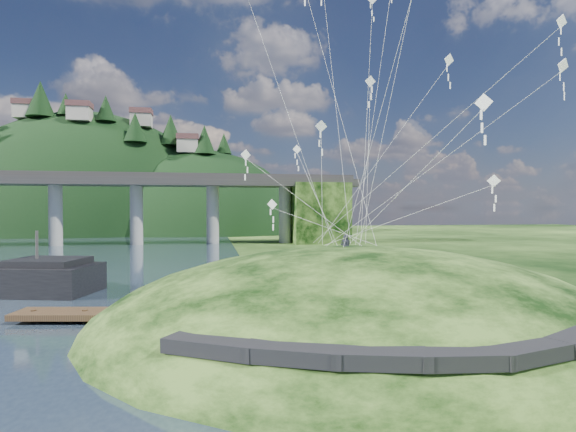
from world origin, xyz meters
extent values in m
plane|color=black|center=(0.00, 0.00, 0.00)|extent=(320.00, 320.00, 0.00)
ellipsoid|color=black|center=(8.00, 2.00, -1.50)|extent=(36.00, 32.00, 13.00)
cube|color=black|center=(-1.50, -8.00, 2.03)|extent=(4.32, 3.62, 0.71)
cube|color=black|center=(1.50, -9.65, 2.09)|extent=(4.10, 2.97, 0.61)
cube|color=black|center=(4.50, -10.65, 2.08)|extent=(3.85, 2.37, 0.62)
cube|color=black|center=(7.50, -11.10, 2.04)|extent=(3.62, 1.83, 0.66)
cube|color=black|center=(10.50, -10.90, 2.05)|extent=(3.82, 2.27, 0.68)
cylinder|color=gray|center=(-32.00, 70.00, 6.50)|extent=(2.60, 2.60, 13.00)
cylinder|color=gray|center=(-16.50, 70.00, 6.50)|extent=(2.60, 2.60, 13.00)
cylinder|color=gray|center=(-1.00, 70.00, 6.50)|extent=(2.60, 2.60, 13.00)
cylinder|color=gray|center=(14.50, 70.00, 6.50)|extent=(2.60, 2.60, 13.00)
cube|color=black|center=(22.00, 70.00, 6.50)|extent=(12.00, 11.00, 13.00)
ellipsoid|color=black|center=(-40.00, 126.00, -6.00)|extent=(96.00, 68.00, 88.00)
ellipsoid|color=black|center=(-5.00, 118.00, -10.00)|extent=(76.00, 56.00, 72.00)
cone|color=black|center=(-49.87, 114.63, 39.23)|extent=(8.01, 8.01, 10.54)
cone|color=black|center=(-42.87, 114.06, 37.88)|extent=(4.97, 4.97, 6.54)
cone|color=black|center=(-31.40, 112.04, 36.68)|extent=(5.83, 5.83, 7.67)
cone|color=black|center=(-22.45, 107.08, 30.58)|extent=(6.47, 6.47, 8.51)
cone|color=black|center=(-13.22, 113.99, 31.23)|extent=(7.13, 7.13, 9.38)
cone|color=black|center=(-3.12, 109.03, 27.87)|extent=(6.56, 6.56, 8.63)
cone|color=black|center=(2.77, 114.63, 27.68)|extent=(4.88, 4.88, 6.42)
cube|color=beige|center=(-55.00, 118.00, 35.99)|extent=(6.00, 5.00, 4.00)
cube|color=brown|center=(-55.00, 118.00, 38.69)|extent=(6.40, 5.40, 1.60)
cube|color=beige|center=(-38.00, 110.00, 34.28)|extent=(6.00, 5.00, 4.00)
cube|color=brown|center=(-38.00, 110.00, 36.98)|extent=(6.40, 5.40, 1.60)
cube|color=beige|center=(-22.00, 116.00, 34.18)|extent=(6.00, 5.00, 4.00)
cube|color=brown|center=(-22.00, 116.00, 36.88)|extent=(6.40, 5.40, 1.60)
cube|color=beige|center=(-8.00, 110.00, 25.88)|extent=(6.00, 5.00, 4.00)
cube|color=brown|center=(-8.00, 110.00, 28.58)|extent=(6.40, 5.40, 1.60)
cube|color=black|center=(-15.71, 16.16, 2.85)|extent=(6.91, 6.20, 0.59)
cylinder|color=#2D2B2B|center=(-16.66, 16.40, 4.12)|extent=(0.24, 0.24, 2.94)
cube|color=#342315|center=(-6.51, 4.86, 0.51)|extent=(16.17, 5.14, 0.40)
cylinder|color=#342315|center=(-13.26, 6.01, 0.23)|extent=(0.34, 0.34, 1.14)
cylinder|color=#342315|center=(-9.89, 5.43, 0.23)|extent=(0.34, 0.34, 1.14)
cylinder|color=#342315|center=(-6.51, 4.86, 0.23)|extent=(0.34, 0.34, 1.14)
cylinder|color=#342315|center=(-3.13, 4.29, 0.23)|extent=(0.34, 0.34, 1.14)
cylinder|color=#342315|center=(0.24, 3.72, 0.23)|extent=(0.34, 0.34, 1.14)
imported|color=#22242E|center=(7.52, 3.38, 5.72)|extent=(0.65, 0.59, 1.49)
imported|color=#22242E|center=(8.02, 4.80, 5.70)|extent=(0.79, 0.63, 1.59)
cube|color=white|center=(5.33, 6.96, 23.06)|extent=(0.10, 0.07, 0.47)
cube|color=white|center=(3.29, 9.31, 7.88)|extent=(0.73, 0.54, 0.85)
cube|color=white|center=(3.29, 9.31, 7.27)|extent=(0.11, 0.06, 0.50)
cube|color=white|center=(3.29, 9.31, 6.66)|extent=(0.11, 0.06, 0.50)
cube|color=white|center=(3.29, 9.31, 6.04)|extent=(0.11, 0.06, 0.50)
cube|color=white|center=(5.95, 3.89, 13.23)|extent=(0.83, 0.26, 0.81)
cube|color=white|center=(5.95, 3.89, 12.64)|extent=(0.11, 0.04, 0.48)
cube|color=white|center=(5.95, 3.89, 12.05)|extent=(0.11, 0.04, 0.48)
cube|color=white|center=(5.95, 3.89, 11.46)|extent=(0.11, 0.04, 0.48)
cube|color=white|center=(15.88, 4.59, 18.58)|extent=(0.86, 0.28, 0.87)
cube|color=white|center=(15.88, 4.59, 17.95)|extent=(0.11, 0.08, 0.51)
cube|color=white|center=(15.88, 4.59, 17.33)|extent=(0.11, 0.08, 0.51)
cube|color=white|center=(15.88, 4.59, 16.70)|extent=(0.11, 0.08, 0.51)
cube|color=white|center=(11.85, -5.84, 12.85)|extent=(0.63, 0.67, 0.86)
cube|color=white|center=(11.85, -5.84, 12.23)|extent=(0.11, 0.08, 0.51)
cube|color=white|center=(11.85, -5.84, 11.61)|extent=(0.11, 0.08, 0.51)
cube|color=white|center=(11.85, -5.84, 10.99)|extent=(0.11, 0.08, 0.51)
cube|color=white|center=(7.96, 11.37, 25.15)|extent=(0.11, 0.05, 0.50)
cube|color=white|center=(1.19, 9.52, 11.83)|extent=(0.81, 0.35, 0.84)
cube|color=white|center=(1.19, 9.52, 11.22)|extent=(0.10, 0.08, 0.49)
cube|color=white|center=(1.19, 9.52, 10.62)|extent=(0.10, 0.08, 0.49)
cube|color=white|center=(1.19, 9.52, 10.02)|extent=(0.10, 0.08, 0.49)
cube|color=white|center=(11.02, 7.58, 23.98)|extent=(0.69, 0.20, 0.70)
cube|color=white|center=(11.02, 7.58, 23.48)|extent=(0.09, 0.02, 0.41)
cube|color=white|center=(11.02, 7.58, 22.98)|extent=(0.09, 0.02, 0.41)
cube|color=white|center=(11.02, 7.58, 22.48)|extent=(0.09, 0.02, 0.41)
cube|color=white|center=(17.14, -4.91, 15.26)|extent=(0.77, 0.28, 0.75)
cube|color=white|center=(17.14, -4.91, 14.71)|extent=(0.10, 0.07, 0.45)
cube|color=white|center=(17.14, -4.91, 14.16)|extent=(0.10, 0.07, 0.45)
cube|color=white|center=(17.14, -4.91, 13.61)|extent=(0.10, 0.07, 0.45)
cube|color=white|center=(13.66, -4.06, 9.07)|extent=(0.60, 0.41, 0.68)
cube|color=white|center=(13.66, -4.06, 8.58)|extent=(0.09, 0.05, 0.40)
cube|color=white|center=(13.66, -4.06, 8.09)|extent=(0.09, 0.05, 0.40)
cube|color=white|center=(13.66, -4.06, 7.60)|extent=(0.09, 0.05, 0.40)
cube|color=white|center=(5.46, 10.09, 12.43)|extent=(0.64, 0.44, 0.71)
cube|color=white|center=(5.46, 10.09, 11.91)|extent=(0.10, 0.04, 0.43)
cube|color=white|center=(5.46, 10.09, 11.38)|extent=(0.10, 0.04, 0.43)
cube|color=white|center=(5.46, 10.09, 10.86)|extent=(0.10, 0.04, 0.43)
cube|color=white|center=(17.54, -4.32, 17.89)|extent=(0.75, 0.19, 0.75)
cube|color=white|center=(17.54, -4.32, 17.35)|extent=(0.10, 0.06, 0.44)
cube|color=white|center=(17.54, -4.32, 16.81)|extent=(0.10, 0.06, 0.44)
cube|color=white|center=(17.54, -4.32, 16.28)|extent=(0.10, 0.06, 0.44)
cube|color=white|center=(10.24, 5.88, 17.07)|extent=(0.83, 0.17, 0.83)
cube|color=white|center=(10.24, 5.88, 16.49)|extent=(0.11, 0.04, 0.48)
cube|color=white|center=(10.24, 5.88, 15.90)|extent=(0.11, 0.04, 0.48)
cube|color=white|center=(10.24, 5.88, 15.31)|extent=(0.11, 0.04, 0.48)
camera|label=1|loc=(-1.65, -26.28, 7.57)|focal=28.00mm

